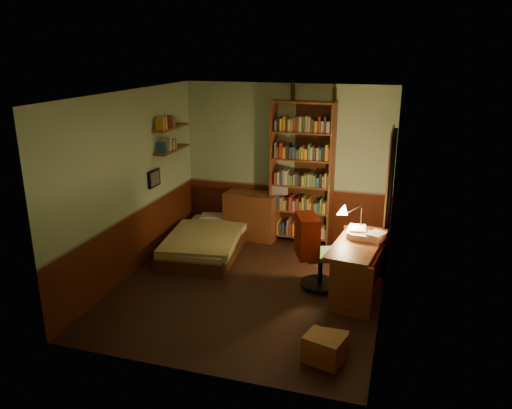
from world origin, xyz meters
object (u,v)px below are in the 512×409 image
(dresser, at_px, (251,215))
(cardboard_box_b, at_px, (333,343))
(bed, at_px, (207,234))
(office_chair, at_px, (321,257))
(mini_stereo, at_px, (279,189))
(desk_lamp, at_px, (362,211))
(bookshelf, at_px, (302,174))
(desk, at_px, (356,267))
(cardboard_box_a, at_px, (324,349))

(dresser, xyz_separation_m, cardboard_box_b, (1.87, -3.00, -0.29))
(bed, relative_size, office_chair, 2.21)
(cardboard_box_b, bearing_deg, mini_stereo, 114.47)
(desk_lamp, xyz_separation_m, cardboard_box_b, (-0.06, -1.84, -0.92))
(bookshelf, distance_m, desk, 2.11)
(mini_stereo, distance_m, cardboard_box_a, 3.65)
(cardboard_box_b, bearing_deg, office_chair, 105.31)
(office_chair, height_order, cardboard_box_b, office_chair)
(desk, height_order, office_chair, office_chair)
(bookshelf, distance_m, office_chair, 1.86)
(desk, height_order, cardboard_box_b, desk)
(bed, bearing_deg, cardboard_box_b, -48.31)
(bed, relative_size, dresser, 2.14)
(bed, bearing_deg, bookshelf, 28.09)
(office_chair, bearing_deg, desk_lamp, 12.80)
(cardboard_box_a, bearing_deg, bed, 133.77)
(dresser, relative_size, desk_lamp, 1.46)
(dresser, distance_m, cardboard_box_a, 3.67)
(desk, relative_size, desk_lamp, 2.20)
(dresser, distance_m, office_chair, 2.09)
(bed, relative_size, desk_lamp, 3.13)
(dresser, height_order, desk_lamp, desk_lamp)
(bed, distance_m, cardboard_box_a, 3.32)
(desk, relative_size, cardboard_box_b, 4.43)
(bookshelf, bearing_deg, mini_stereo, 179.30)
(bed, height_order, office_chair, office_chair)
(bed, xyz_separation_m, desk_lamp, (2.43, -0.37, 0.74))
(dresser, relative_size, cardboard_box_a, 2.27)
(dresser, height_order, desk, dresser)
(dresser, bearing_deg, cardboard_box_a, -55.64)
(mini_stereo, distance_m, desk_lamp, 1.97)
(cardboard_box_a, bearing_deg, bookshelf, 106.31)
(mini_stereo, xyz_separation_m, bookshelf, (0.39, -0.04, 0.30))
(cardboard_box_b, bearing_deg, bookshelf, 108.42)
(desk, bearing_deg, office_chair, -175.79)
(desk_lamp, height_order, cardboard_box_a, desk_lamp)
(bed, height_order, cardboard_box_b, bed)
(bed, relative_size, cardboard_box_b, 6.29)
(desk, xyz_separation_m, desk_lamp, (-0.01, 0.37, 0.66))
(bookshelf, relative_size, office_chair, 2.71)
(bed, xyz_separation_m, cardboard_box_b, (2.36, -2.21, -0.18))
(dresser, bearing_deg, bookshelf, 10.72)
(bed, distance_m, office_chair, 2.08)
(bed, distance_m, bookshelf, 1.83)
(mini_stereo, bearing_deg, dresser, 177.59)
(desk, distance_m, cardboard_box_b, 1.50)
(dresser, distance_m, cardboard_box_b, 3.55)
(mini_stereo, bearing_deg, desk, -66.07)
(mini_stereo, xyz_separation_m, cardboard_box_a, (1.35, -3.32, -0.72))
(bed, bearing_deg, desk, -22.09)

